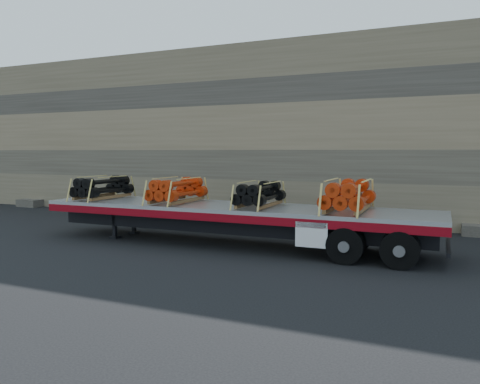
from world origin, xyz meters
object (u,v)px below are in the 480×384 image
object	(u,v)px
bundle_front	(103,188)
trailer	(231,225)
bundle_midfront	(177,191)
bundle_midrear	(260,195)
bundle_rear	(348,196)

from	to	relation	value
bundle_front	trailer	bearing A→B (deg)	0.00
bundle_midfront	bundle_midrear	world-z (taller)	bundle_midfront
trailer	bundle_front	world-z (taller)	bundle_front
bundle_front	bundle_midfront	world-z (taller)	bundle_midfront
bundle_midrear	bundle_rear	world-z (taller)	bundle_rear
bundle_midfront	bundle_midrear	distance (m)	2.70
bundle_midfront	bundle_rear	xyz separation A→B (m)	(5.20, 0.04, 0.03)
trailer	bundle_midrear	world-z (taller)	bundle_midrear
trailer	bundle_front	distance (m)	4.74
bundle_midrear	bundle_rear	distance (m)	2.50
bundle_rear	bundle_front	bearing A→B (deg)	-180.00
bundle_front	bundle_rear	xyz separation A→B (m)	(8.05, 0.07, 0.04)
trailer	bundle_midfront	distance (m)	2.03
trailer	bundle_midfront	bearing A→B (deg)	-180.00
bundle_front	bundle_midrear	distance (m)	5.55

